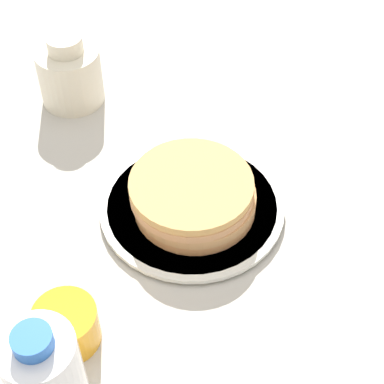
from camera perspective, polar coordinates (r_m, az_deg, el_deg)
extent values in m
plane|color=#BCB7AD|center=(0.97, -1.99, -2.35)|extent=(4.00, 4.00, 0.00)
cylinder|color=silver|center=(0.97, 0.00, -1.34)|extent=(0.26, 0.26, 0.01)
cylinder|color=silver|center=(0.97, 0.00, -1.25)|extent=(0.28, 0.28, 0.01)
cylinder|color=tan|center=(0.96, 0.24, -1.07)|extent=(0.18, 0.18, 0.02)
cylinder|color=tan|center=(0.95, 0.23, -0.49)|extent=(0.18, 0.18, 0.02)
cylinder|color=tan|center=(0.93, -0.03, 0.05)|extent=(0.18, 0.18, 0.01)
cylinder|color=tan|center=(0.93, -0.07, 0.66)|extent=(0.18, 0.18, 0.01)
cylinder|color=orange|center=(0.84, -11.07, -11.61)|extent=(0.08, 0.08, 0.06)
cylinder|color=beige|center=(1.15, -10.77, 10.14)|extent=(0.11, 0.11, 0.10)
cylinder|color=beige|center=(1.12, -11.24, 12.77)|extent=(0.06, 0.06, 0.03)
cylinder|color=blue|center=(0.63, -14.01, -12.73)|extent=(0.04, 0.04, 0.02)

